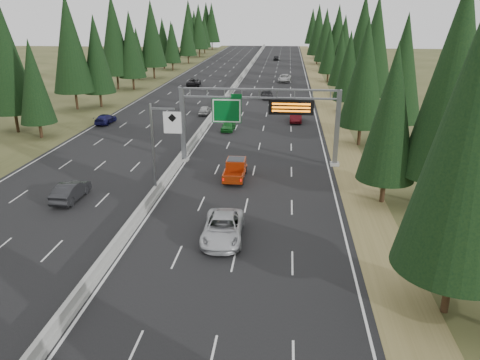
% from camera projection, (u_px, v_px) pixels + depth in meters
% --- Properties ---
extents(road, '(32.00, 260.00, 0.08)m').
position_uv_depth(road, '(231.00, 92.00, 92.14)').
color(road, black).
rests_on(road, ground).
extents(shoulder_right, '(3.60, 260.00, 0.06)m').
position_uv_depth(shoulder_right, '(322.00, 94.00, 90.47)').
color(shoulder_right, olive).
rests_on(shoulder_right, ground).
extents(shoulder_left, '(3.60, 260.00, 0.06)m').
position_uv_depth(shoulder_left, '(143.00, 91.00, 93.81)').
color(shoulder_left, '#3F4620').
rests_on(shoulder_left, ground).
extents(median_barrier, '(0.70, 260.00, 0.85)m').
position_uv_depth(median_barrier, '(231.00, 90.00, 92.01)').
color(median_barrier, gray).
rests_on(median_barrier, road).
extents(sign_gantry, '(16.75, 0.98, 7.80)m').
position_uv_depth(sign_gantry, '(265.00, 115.00, 47.32)').
color(sign_gantry, slate).
rests_on(sign_gantry, road).
extents(hov_sign_pole, '(2.80, 0.50, 8.00)m').
position_uv_depth(hov_sign_pole, '(160.00, 144.00, 39.01)').
color(hov_sign_pole, slate).
rests_on(hov_sign_pole, road).
extents(tree_row_right, '(11.56, 240.05, 18.28)m').
position_uv_depth(tree_row_right, '(358.00, 52.00, 75.31)').
color(tree_row_right, black).
rests_on(tree_row_right, ground).
extents(tree_row_left, '(11.96, 239.87, 18.96)m').
position_uv_depth(tree_row_left, '(122.00, 41.00, 92.63)').
color(tree_row_left, black).
rests_on(tree_row_left, ground).
extents(silver_minivan, '(2.98, 6.04, 1.65)m').
position_uv_depth(silver_minivan, '(223.00, 228.00, 32.61)').
color(silver_minivan, silver).
rests_on(silver_minivan, road).
extents(red_pickup, '(1.87, 5.24, 1.71)m').
position_uv_depth(red_pickup, '(236.00, 168.00, 44.76)').
color(red_pickup, black).
rests_on(red_pickup, road).
extents(car_ahead_green, '(1.79, 4.00, 1.34)m').
position_uv_depth(car_ahead_green, '(228.00, 126.00, 62.40)').
color(car_ahead_green, '#176521').
rests_on(car_ahead_green, road).
extents(car_ahead_dkred, '(1.70, 4.84, 1.59)m').
position_uv_depth(car_ahead_dkred, '(296.00, 116.00, 67.39)').
color(car_ahead_dkred, '#4E0B10').
rests_on(car_ahead_dkred, road).
extents(car_ahead_dkgrey, '(2.51, 5.14, 1.44)m').
position_uv_depth(car_ahead_dkgrey, '(267.00, 94.00, 85.46)').
color(car_ahead_dkgrey, black).
rests_on(car_ahead_dkgrey, road).
extents(car_ahead_white, '(3.08, 5.97, 1.61)m').
position_uv_depth(car_ahead_white, '(285.00, 78.00, 105.37)').
color(car_ahead_white, silver).
rests_on(car_ahead_white, road).
extents(car_ahead_far, '(1.98, 4.31, 1.43)m').
position_uv_depth(car_ahead_far, '(276.00, 58.00, 151.38)').
color(car_ahead_far, black).
rests_on(car_ahead_far, road).
extents(car_onc_near, '(1.73, 4.76, 1.56)m').
position_uv_depth(car_onc_near, '(71.00, 191.00, 39.47)').
color(car_onc_near, black).
rests_on(car_onc_near, road).
extents(car_onc_blue, '(2.01, 4.65, 1.33)m').
position_uv_depth(car_onc_blue, '(105.00, 119.00, 66.28)').
color(car_onc_blue, '#181751').
rests_on(car_onc_blue, road).
extents(car_onc_white, '(1.68, 3.90, 1.31)m').
position_uv_depth(car_onc_white, '(205.00, 110.00, 72.28)').
color(car_onc_white, beige).
rests_on(car_onc_white, road).
extents(car_onc_far, '(3.19, 6.03, 1.61)m').
position_uv_depth(car_onc_far, '(194.00, 82.00, 99.61)').
color(car_onc_far, black).
rests_on(car_onc_far, road).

